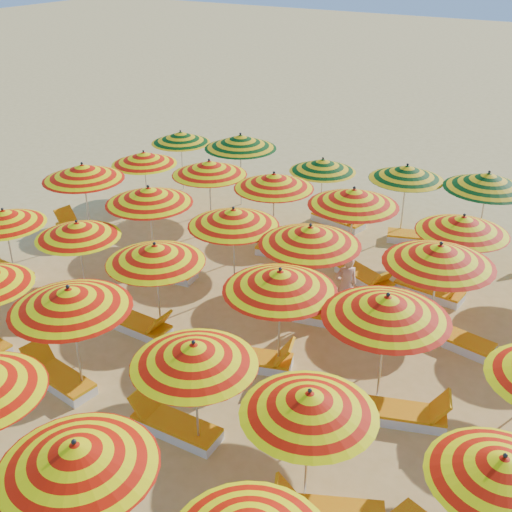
% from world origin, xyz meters
% --- Properties ---
extents(ground, '(120.00, 120.00, 0.00)m').
position_xyz_m(ground, '(0.00, 0.00, 0.00)').
color(ground, '#E4B865').
rests_on(ground, ground).
extents(umbrella_3, '(2.78, 2.78, 2.35)m').
position_xyz_m(umbrella_3, '(1.45, -6.50, 2.07)').
color(umbrella_3, silver).
rests_on(umbrella_3, ground).
extents(umbrella_8, '(3.04, 3.04, 2.46)m').
position_xyz_m(umbrella_8, '(-1.50, -3.74, 2.16)').
color(umbrella_8, silver).
rests_on(umbrella_8, ground).
extents(umbrella_9, '(2.73, 2.73, 2.30)m').
position_xyz_m(umbrella_9, '(1.40, -3.80, 2.03)').
color(umbrella_9, silver).
rests_on(umbrella_9, ground).
extents(umbrella_10, '(2.15, 2.15, 2.26)m').
position_xyz_m(umbrella_10, '(3.57, -3.86, 1.99)').
color(umbrella_10, silver).
rests_on(umbrella_10, ground).
extents(umbrella_11, '(2.58, 2.58, 2.15)m').
position_xyz_m(umbrella_11, '(6.33, -3.60, 1.89)').
color(umbrella_11, silver).
rests_on(umbrella_11, ground).
extents(umbrella_12, '(2.64, 2.64, 2.16)m').
position_xyz_m(umbrella_12, '(-6.16, -1.45, 1.90)').
color(umbrella_12, silver).
rests_on(umbrella_12, ground).
extents(umbrella_13, '(2.10, 2.10, 2.16)m').
position_xyz_m(umbrella_13, '(-4.05, -1.04, 1.90)').
color(umbrella_13, silver).
rests_on(umbrella_13, ground).
extents(umbrella_14, '(2.52, 2.52, 2.32)m').
position_xyz_m(umbrella_14, '(-1.48, -1.27, 2.04)').
color(umbrella_14, silver).
rests_on(umbrella_14, ground).
extents(umbrella_15, '(3.01, 3.01, 2.44)m').
position_xyz_m(umbrella_15, '(1.50, -1.07, 2.15)').
color(umbrella_15, silver).
rests_on(umbrella_15, ground).
extents(umbrella_16, '(2.42, 2.42, 2.51)m').
position_xyz_m(umbrella_16, '(3.69, -1.03, 2.21)').
color(umbrella_16, silver).
rests_on(umbrella_16, ground).
extents(umbrella_18, '(2.41, 2.41, 2.46)m').
position_xyz_m(umbrella_18, '(-6.34, 1.49, 2.16)').
color(umbrella_18, silver).
rests_on(umbrella_18, ground).
extents(umbrella_19, '(2.56, 2.56, 2.43)m').
position_xyz_m(umbrella_19, '(-3.63, 1.12, 2.14)').
color(umbrella_19, silver).
rests_on(umbrella_19, ground).
extents(umbrella_20, '(2.62, 2.62, 2.38)m').
position_xyz_m(umbrella_20, '(-1.03, 1.14, 2.09)').
color(umbrella_20, silver).
rests_on(umbrella_20, ground).
extents(umbrella_21, '(2.95, 2.95, 2.48)m').
position_xyz_m(umbrella_21, '(1.10, 1.02, 2.18)').
color(umbrella_21, silver).
rests_on(umbrella_21, ground).
extents(umbrella_22, '(2.90, 2.90, 2.52)m').
position_xyz_m(umbrella_22, '(3.89, 1.52, 2.22)').
color(umbrella_22, silver).
rests_on(umbrella_22, ground).
extents(umbrella_24, '(2.48, 2.48, 2.17)m').
position_xyz_m(umbrella_24, '(-6.16, 3.91, 1.91)').
color(umbrella_24, silver).
rests_on(umbrella_24, ground).
extents(umbrella_25, '(2.32, 2.32, 2.35)m').
position_xyz_m(umbrella_25, '(-3.63, 3.84, 2.07)').
color(umbrella_25, silver).
rests_on(umbrella_25, ground).
extents(umbrella_26, '(2.89, 2.89, 2.38)m').
position_xyz_m(umbrella_26, '(-1.44, 3.83, 2.09)').
color(umbrella_26, silver).
rests_on(umbrella_26, ground).
extents(umbrella_27, '(2.90, 2.90, 2.50)m').
position_xyz_m(umbrella_27, '(1.03, 3.61, 2.20)').
color(umbrella_27, silver).
rests_on(umbrella_27, ground).
extents(umbrella_28, '(2.79, 2.79, 2.35)m').
position_xyz_m(umbrella_28, '(3.81, 3.67, 2.06)').
color(umbrella_28, silver).
rests_on(umbrella_28, ground).
extents(umbrella_30, '(2.50, 2.50, 2.16)m').
position_xyz_m(umbrella_30, '(-6.56, 6.31, 1.90)').
color(umbrella_30, silver).
rests_on(umbrella_30, ground).
extents(umbrella_31, '(2.52, 2.52, 2.48)m').
position_xyz_m(umbrella_31, '(-4.03, 6.18, 2.18)').
color(umbrella_31, silver).
rests_on(umbrella_31, ground).
extents(umbrella_32, '(2.60, 2.60, 2.16)m').
position_xyz_m(umbrella_32, '(-1.10, 6.22, 1.90)').
color(umbrella_32, silver).
rests_on(umbrella_32, ground).
extents(umbrella_33, '(2.48, 2.48, 2.31)m').
position_xyz_m(umbrella_33, '(1.42, 6.56, 2.03)').
color(umbrella_33, silver).
rests_on(umbrella_33, ground).
extents(umbrella_34, '(2.49, 2.49, 2.50)m').
position_xyz_m(umbrella_34, '(3.67, 6.60, 2.20)').
color(umbrella_34, silver).
rests_on(umbrella_34, ground).
extents(lounger_6, '(1.79, 0.81, 0.69)m').
position_xyz_m(lounger_6, '(-2.10, -3.82, 0.15)').
color(lounger_6, white).
rests_on(lounger_6, ground).
extents(lounger_7, '(1.75, 0.63, 0.69)m').
position_xyz_m(lounger_7, '(0.80, -3.72, 0.15)').
color(lounger_7, white).
rests_on(lounger_7, ground).
extents(lounger_10, '(1.75, 0.64, 0.69)m').
position_xyz_m(lounger_10, '(-6.76, -1.33, 0.15)').
color(lounger_10, white).
rests_on(lounger_10, ground).
extents(lounger_11, '(1.75, 0.63, 0.69)m').
position_xyz_m(lounger_11, '(-1.98, -1.48, 0.15)').
color(lounger_11, white).
rests_on(lounger_11, ground).
extents(lounger_12, '(1.83, 1.08, 0.69)m').
position_xyz_m(lounger_12, '(1.00, -1.23, 0.15)').
color(lounger_12, white).
rests_on(lounger_12, ground).
extents(lounger_13, '(1.83, 1.10, 0.69)m').
position_xyz_m(lounger_13, '(4.29, -1.24, 0.15)').
color(lounger_13, white).
rests_on(lounger_13, ground).
extents(lounger_15, '(1.80, 0.84, 0.69)m').
position_xyz_m(lounger_15, '(-6.94, 1.61, 0.15)').
color(lounger_15, white).
rests_on(lounger_15, ground).
extents(lounger_16, '(1.80, 0.81, 0.69)m').
position_xyz_m(lounger_16, '(-3.13, 0.89, 0.15)').
color(lounger_16, white).
rests_on(lounger_16, ground).
extents(lounger_17, '(1.81, 0.92, 0.69)m').
position_xyz_m(lounger_17, '(1.60, 1.12, 0.15)').
color(lounger_17, white).
rests_on(lounger_17, ground).
extents(lounger_18, '(1.81, 0.87, 0.69)m').
position_xyz_m(lounger_18, '(4.39, 1.76, 0.15)').
color(lounger_18, white).
rests_on(lounger_18, ground).
extents(lounger_19, '(1.81, 0.88, 0.69)m').
position_xyz_m(lounger_19, '(-0.84, 3.64, 0.15)').
color(lounger_19, white).
rests_on(lounger_19, ground).
extents(lounger_20, '(1.82, 1.26, 0.69)m').
position_xyz_m(lounger_20, '(1.63, 3.35, 0.15)').
color(lounger_20, white).
rests_on(lounger_20, ground).
extents(lounger_21, '(1.78, 0.74, 0.69)m').
position_xyz_m(lounger_21, '(3.31, 3.56, 0.15)').
color(lounger_21, white).
rests_on(lounger_21, ground).
extents(lounger_22, '(1.81, 0.91, 0.69)m').
position_xyz_m(lounger_22, '(-0.50, 6.35, 0.15)').
color(lounger_22, white).
rests_on(lounger_22, ground).
extents(lounger_23, '(1.83, 1.09, 0.69)m').
position_xyz_m(lounger_23, '(2.01, 6.46, 0.15)').
color(lounger_23, white).
rests_on(lounger_23, ground).
extents(beachgoer_a, '(0.68, 0.68, 1.59)m').
position_xyz_m(beachgoer_a, '(1.78, 1.64, 0.80)').
color(beachgoer_a, tan).
rests_on(beachgoer_a, ground).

